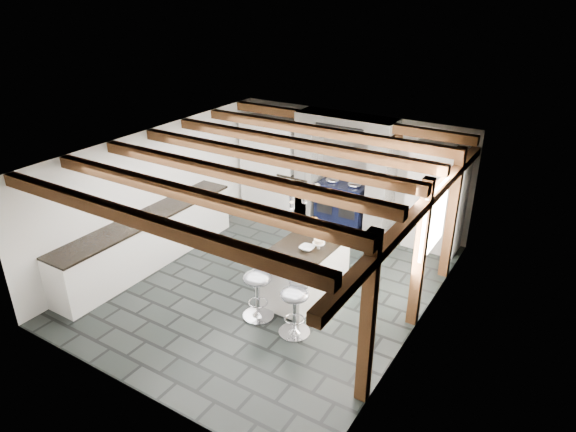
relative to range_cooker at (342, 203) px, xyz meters
The scene contains 6 objects.
ground 2.72m from the range_cooker, 90.00° to the right, with size 6.00×6.00×0.00m, color black.
room_shell 1.52m from the range_cooker, 115.80° to the right, with size 6.00×6.03×6.00m.
range_cooker is the anchor object (origin of this frame).
kitchen_island 2.67m from the range_cooker, 76.58° to the right, with size 0.91×1.70×1.11m.
bar_stool_near 3.80m from the range_cooker, 73.69° to the right, with size 0.46×0.46×0.85m.
bar_stool_far 3.61m from the range_cooker, 83.74° to the right, with size 0.47×0.47×0.88m.
Camera 1 is at (4.18, -6.16, 4.69)m, focal length 32.00 mm.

